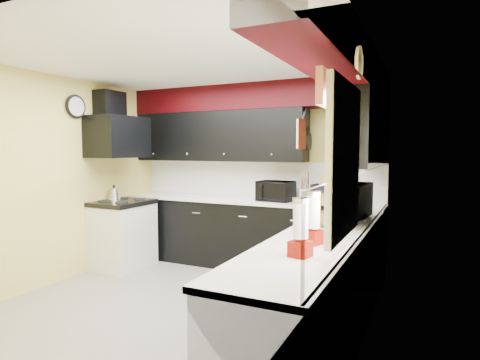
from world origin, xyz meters
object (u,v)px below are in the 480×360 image
Objects in this scene: toaster_oven at (275,191)px; microwave at (342,201)px; knife_block at (327,193)px; utensil_crock at (305,196)px; kettle at (114,194)px.

toaster_oven is 0.73× the size of microwave.
toaster_oven is 0.67m from knife_block.
utensil_crock is (0.38, 0.07, -0.05)m from toaster_oven.
microwave is 1.11m from knife_block.
knife_block reaches higher than kettle.
kettle is (-2.49, -0.76, -0.02)m from utensil_crock.
microwave reaches higher than knife_block.
toaster_oven is at bearing 18.25° from kettle.
toaster_oven is 2.74× the size of utensil_crock.
kettle is (-2.77, -0.79, -0.06)m from knife_block.
microwave reaches higher than utensil_crock.
microwave is 2.57× the size of knife_block.
kettle is at bearing -154.71° from toaster_oven.
toaster_oven is 0.39m from utensil_crock.
utensil_crock reaches higher than kettle.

